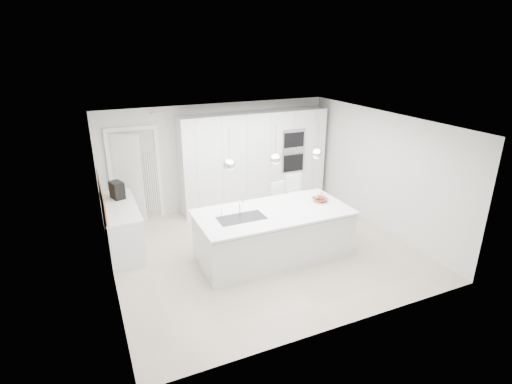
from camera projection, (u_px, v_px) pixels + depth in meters
name	position (u px, v px, depth m)	size (l,w,h in m)	color
floor	(262.00, 249.00, 7.81)	(5.50, 5.50, 0.00)	#BBAA92
wall_back	(218.00, 156.00, 9.50)	(5.50, 5.50, 0.00)	silver
wall_left	(105.00, 214.00, 6.32)	(5.00, 5.00, 0.00)	silver
ceiling	(263.00, 122.00, 6.93)	(5.50, 5.50, 0.00)	white
tall_cabinets	(254.00, 160.00, 9.59)	(3.60, 0.60, 2.30)	silver
oven_stack	(294.00, 151.00, 9.60)	(0.62, 0.04, 1.05)	#A5A5A8
doorway_frame	(136.00, 176.00, 8.81)	(1.11, 0.08, 2.13)	white
hallway_door	(124.00, 179.00, 8.68)	(0.82, 0.04, 2.00)	white
radiator	(151.00, 182.00, 8.99)	(0.32, 0.04, 1.40)	white
left_base_cabinets	(122.00, 227.00, 7.75)	(0.60, 1.80, 0.86)	silver
left_worktop	(119.00, 206.00, 7.59)	(0.62, 1.82, 0.04)	white
oak_backsplash	(101.00, 195.00, 7.39)	(0.02, 1.80, 0.50)	brown
island_base	(274.00, 235.00, 7.44)	(2.80, 1.20, 0.86)	silver
island_worktop	(273.00, 212.00, 7.32)	(2.84, 1.40, 0.04)	white
island_sink	(241.00, 222.00, 7.05)	(0.84, 0.44, 0.18)	#3F3F42
island_tap	(240.00, 206.00, 7.16)	(0.02, 0.02, 0.30)	white
pendant_left	(229.00, 165.00, 6.60)	(0.20, 0.20, 0.20)	white
pendant_mid	(275.00, 159.00, 6.92)	(0.20, 0.20, 0.20)	white
pendant_right	(317.00, 154.00, 7.24)	(0.20, 0.20, 0.20)	white
fruit_bowl	(320.00, 200.00, 7.75)	(0.29, 0.29, 0.07)	brown
espresso_machine	(117.00, 190.00, 7.86)	(0.20, 0.32, 0.34)	black
bar_stool_left	(280.00, 208.00, 8.40)	(0.35, 0.49, 1.06)	white
bar_stool_right	(296.00, 201.00, 8.66)	(0.38, 0.52, 1.14)	white
apple_a	(321.00, 198.00, 7.76)	(0.08, 0.08, 0.08)	#A31A27
apple_b	(318.00, 198.00, 7.76)	(0.08, 0.08, 0.08)	#A31A27
apple_c	(319.00, 198.00, 7.73)	(0.08, 0.08, 0.08)	#A31A27
apple_extra_3	(322.00, 199.00, 7.70)	(0.07, 0.07, 0.07)	#A31A27
banana_bunch	(319.00, 195.00, 7.72)	(0.23, 0.23, 0.03)	yellow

